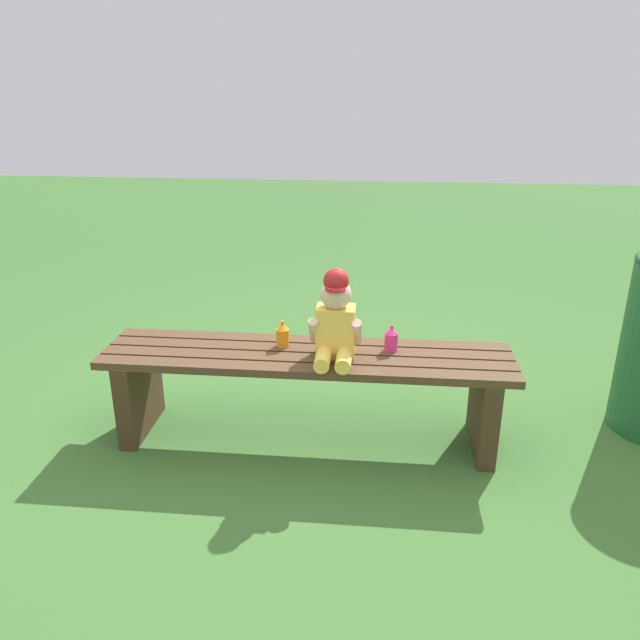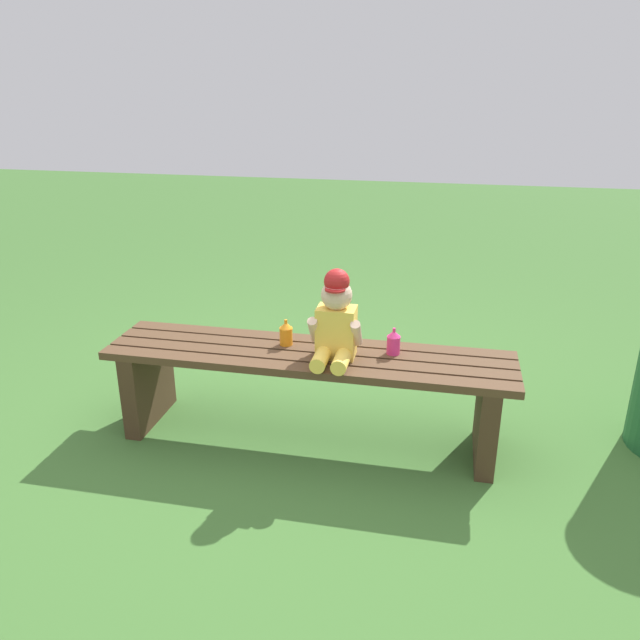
# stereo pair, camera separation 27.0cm
# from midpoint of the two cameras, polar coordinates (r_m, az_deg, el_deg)

# --- Properties ---
(ground_plane) EXTENTS (16.00, 16.00, 0.00)m
(ground_plane) POSITION_cam_midpoint_polar(r_m,az_deg,el_deg) (3.04, -3.76, -10.71)
(ground_plane) COLOR #3D6B2D
(park_bench) EXTENTS (1.86, 0.41, 0.44)m
(park_bench) POSITION_cam_midpoint_polar(r_m,az_deg,el_deg) (2.89, -3.91, -5.48)
(park_bench) COLOR #513823
(park_bench) RESTS_ON ground_plane
(child_figure) EXTENTS (0.23, 0.27, 0.40)m
(child_figure) POSITION_cam_midpoint_polar(r_m,az_deg,el_deg) (2.71, -1.43, -0.04)
(child_figure) COLOR #F2C64C
(child_figure) RESTS_ON park_bench
(sippy_cup_left) EXTENTS (0.06, 0.06, 0.12)m
(sippy_cup_left) POSITION_cam_midpoint_polar(r_m,az_deg,el_deg) (2.88, -6.13, -1.38)
(sippy_cup_left) COLOR orange
(sippy_cup_left) RESTS_ON park_bench
(sippy_cup_right) EXTENTS (0.06, 0.06, 0.12)m
(sippy_cup_right) POSITION_cam_midpoint_polar(r_m,az_deg,el_deg) (2.82, 3.82, -1.77)
(sippy_cup_right) COLOR #E5337F
(sippy_cup_right) RESTS_ON park_bench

